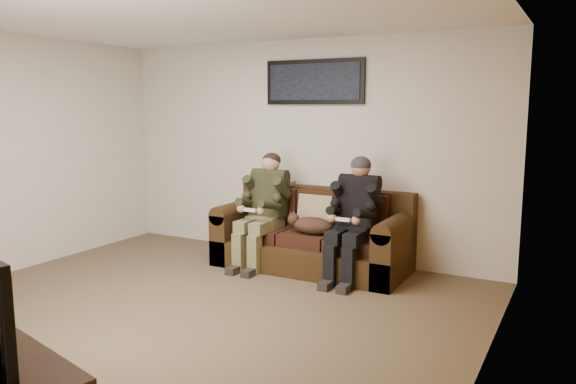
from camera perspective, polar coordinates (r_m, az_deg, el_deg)
The scene contains 12 objects.
floor at distance 5.21m, azimuth -10.13°, elevation -11.88°, with size 5.00×5.00×0.00m, color brown.
ceiling at distance 4.94m, azimuth -10.97°, elevation 17.63°, with size 5.00×5.00×0.00m, color silver.
wall_back at distance 6.80m, azimuth 1.44°, elevation 4.33°, with size 5.00×5.00×0.00m, color beige.
wall_right at distance 3.88m, azimuth 19.67°, elevation 0.48°, with size 4.50×4.50×0.00m, color beige.
accent_wall_right at distance 3.88m, azimuth 19.52°, elevation 0.49°, with size 4.50×4.50×0.00m, color #A15E10.
sofa at distance 6.41m, azimuth 2.67°, elevation -4.71°, with size 2.15×0.93×0.88m.
throw_pillow at distance 6.39m, azimuth 2.84°, elevation -2.07°, with size 0.41×0.12×0.39m, color tan.
throw_blanket at distance 6.84m, azimuth -1.24°, elevation 0.83°, with size 0.44×0.22×0.08m, color gray.
person_left at distance 6.43m, azimuth -2.46°, elevation -1.13°, with size 0.51×0.87×1.29m.
person_right at distance 5.95m, azimuth 6.76°, elevation -1.95°, with size 0.51×0.86×1.29m.
cat at distance 6.16m, azimuth 2.35°, elevation -3.36°, with size 0.66×0.26×0.24m.
framed_poster at distance 6.68m, azimuth 2.68°, elevation 11.11°, with size 1.25×0.05×0.52m.
Camera 1 is at (3.07, -3.80, 1.82)m, focal length 35.00 mm.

